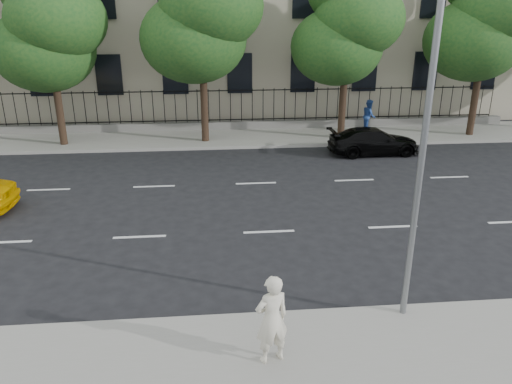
# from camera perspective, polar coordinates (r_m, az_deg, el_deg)

# --- Properties ---
(ground) EXTENTS (120.00, 120.00, 0.00)m
(ground) POSITION_cam_1_polar(r_m,az_deg,el_deg) (13.49, 2.74, -9.11)
(ground) COLOR black
(ground) RESTS_ON ground
(near_sidewalk) EXTENTS (60.00, 4.00, 0.15)m
(near_sidewalk) POSITION_cam_1_polar(r_m,az_deg,el_deg) (10.22, 5.99, -19.94)
(near_sidewalk) COLOR gray
(near_sidewalk) RESTS_ON ground
(far_sidewalk) EXTENTS (60.00, 4.00, 0.15)m
(far_sidewalk) POSITION_cam_1_polar(r_m,az_deg,el_deg) (26.47, -1.41, 6.29)
(far_sidewalk) COLOR gray
(far_sidewalk) RESTS_ON ground
(lane_markings) EXTENTS (49.60, 4.62, 0.01)m
(lane_markings) POSITION_cam_1_polar(r_m,az_deg,el_deg) (17.73, 0.65, -1.44)
(lane_markings) COLOR silver
(lane_markings) RESTS_ON ground
(iron_fence) EXTENTS (30.00, 0.50, 2.20)m
(iron_fence) POSITION_cam_1_polar(r_m,az_deg,el_deg) (27.99, -1.66, 8.29)
(iron_fence) COLOR slate
(iron_fence) RESTS_ON far_sidewalk
(street_light) EXTENTS (0.25, 3.32, 8.05)m
(street_light) POSITION_cam_1_polar(r_m,az_deg,el_deg) (10.78, 18.13, 11.39)
(street_light) COLOR slate
(street_light) RESTS_ON near_sidewalk
(tree_b) EXTENTS (5.53, 5.12, 8.97)m
(tree_b) POSITION_cam_1_polar(r_m,az_deg,el_deg) (25.98, -22.57, 17.40)
(tree_b) COLOR #382619
(tree_b) RESTS_ON far_sidewalk
(tree_c) EXTENTS (5.89, 5.50, 9.80)m
(tree_c) POSITION_cam_1_polar(r_m,az_deg,el_deg) (24.93, -6.23, 20.00)
(tree_c) COLOR #382619
(tree_c) RESTS_ON far_sidewalk
(tree_d) EXTENTS (5.34, 4.94, 8.84)m
(tree_d) POSITION_cam_1_polar(r_m,az_deg,el_deg) (25.84, 10.41, 18.55)
(tree_d) COLOR #382619
(tree_d) RESTS_ON far_sidewalk
(tree_e) EXTENTS (5.71, 5.31, 9.46)m
(tree_e) POSITION_cam_1_polar(r_m,az_deg,el_deg) (28.47, 24.89, 17.98)
(tree_e) COLOR #382619
(tree_e) RESTS_ON far_sidewalk
(black_sedan) EXTENTS (4.31, 1.85, 1.24)m
(black_sedan) POSITION_cam_1_polar(r_m,az_deg,el_deg) (24.23, 13.29, 5.68)
(black_sedan) COLOR black
(black_sedan) RESTS_ON ground
(woman_near) EXTENTS (0.79, 0.65, 1.87)m
(woman_near) POSITION_cam_1_polar(r_m,az_deg,el_deg) (9.80, 1.81, -14.34)
(woman_near) COLOR beige
(woman_near) RESTS_ON near_sidewalk
(pedestrian_far) EXTENTS (0.76, 0.91, 1.72)m
(pedestrian_far) POSITION_cam_1_polar(r_m,az_deg,el_deg) (27.90, 12.79, 8.51)
(pedestrian_far) COLOR #264895
(pedestrian_far) RESTS_ON far_sidewalk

